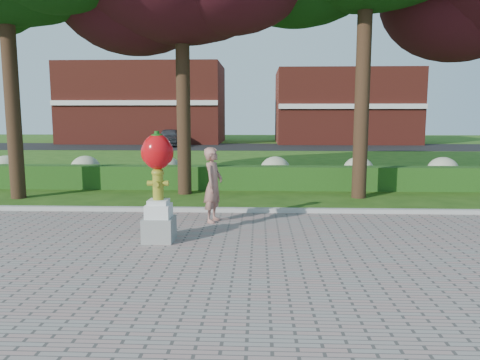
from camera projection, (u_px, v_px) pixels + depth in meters
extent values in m
plane|color=#254A12|center=(238.00, 246.00, 9.19)|extent=(100.00, 100.00, 0.00)
cube|color=gray|center=(222.00, 343.00, 5.23)|extent=(40.00, 14.00, 0.04)
cube|color=#ADADA5|center=(243.00, 211.00, 12.15)|extent=(40.00, 0.18, 0.15)
cube|color=#1A4313|center=(247.00, 178.00, 16.06)|extent=(24.00, 0.70, 0.80)
ellipsoid|color=#A9B086|center=(6.00, 169.00, 17.39)|extent=(1.10, 1.10, 0.99)
ellipsoid|color=#A9B086|center=(86.00, 169.00, 17.27)|extent=(1.10, 1.10, 0.99)
ellipsoid|color=#A9B086|center=(166.00, 170.00, 17.15)|extent=(1.10, 1.10, 0.99)
ellipsoid|color=#A9B086|center=(275.00, 170.00, 16.99)|extent=(1.10, 1.10, 0.99)
ellipsoid|color=#A9B086|center=(358.00, 170.00, 16.87)|extent=(1.10, 1.10, 0.99)
ellipsoid|color=#A9B086|center=(443.00, 171.00, 16.75)|extent=(1.10, 1.10, 0.99)
cube|color=black|center=(254.00, 147.00, 36.89)|extent=(50.00, 8.00, 0.02)
cube|color=maroon|center=(145.00, 104.00, 42.74)|extent=(14.00, 8.00, 7.00)
cube|color=maroon|center=(343.00, 107.00, 42.06)|extent=(12.00, 8.00, 6.40)
cylinder|color=black|center=(11.00, 87.00, 13.95)|extent=(0.44, 0.44, 6.72)
cylinder|color=black|center=(183.00, 98.00, 14.78)|extent=(0.44, 0.44, 6.16)
cylinder|color=black|center=(363.00, 78.00, 13.98)|extent=(0.44, 0.44, 7.28)
cube|color=gray|center=(159.00, 229.00, 9.35)|extent=(0.61, 0.61, 0.48)
cube|color=silver|center=(159.00, 211.00, 9.30)|extent=(0.49, 0.49, 0.27)
cube|color=silver|center=(158.00, 202.00, 9.27)|extent=(0.39, 0.39, 0.10)
cylinder|color=olive|center=(158.00, 186.00, 9.23)|extent=(0.21, 0.21, 0.54)
ellipsoid|color=olive|center=(158.00, 173.00, 9.19)|extent=(0.25, 0.25, 0.17)
cylinder|color=olive|center=(150.00, 183.00, 9.23)|extent=(0.12, 0.11, 0.11)
cylinder|color=olive|center=(166.00, 183.00, 9.21)|extent=(0.12, 0.11, 0.11)
cylinder|color=olive|center=(156.00, 184.00, 9.08)|extent=(0.12, 0.12, 0.12)
cylinder|color=olive|center=(158.00, 169.00, 9.18)|extent=(0.08, 0.08, 0.05)
ellipsoid|color=red|center=(157.00, 152.00, 9.13)|extent=(0.60, 0.54, 0.70)
ellipsoid|color=red|center=(148.00, 153.00, 9.14)|extent=(0.30, 0.30, 0.44)
ellipsoid|color=red|center=(166.00, 153.00, 9.13)|extent=(0.30, 0.30, 0.44)
cylinder|color=#175313|center=(157.00, 134.00, 9.09)|extent=(0.10, 0.10, 0.12)
ellipsoid|color=#175313|center=(157.00, 135.00, 9.09)|extent=(0.23, 0.23, 0.08)
imported|color=#A66D5E|center=(213.00, 185.00, 10.96)|extent=(0.56, 0.72, 1.76)
imported|color=#3C3E43|center=(169.00, 137.00, 37.52)|extent=(2.11, 4.36, 1.43)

